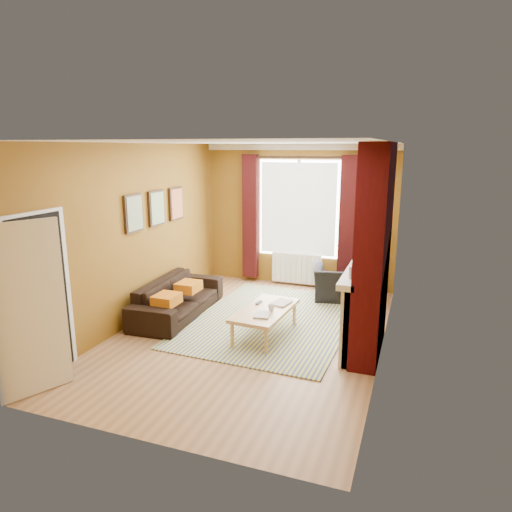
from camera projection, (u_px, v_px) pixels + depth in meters
name	position (u px, v px, depth m)	size (l,w,h in m)	color
ground	(250.00, 334.00, 6.86)	(5.50, 5.50, 0.00)	olive
room_walls	(298.00, 243.00, 6.57)	(3.82, 5.54, 2.83)	brown
striped_rug	(273.00, 320.00, 7.40)	(2.54, 3.43, 0.02)	#32448A
sofa	(178.00, 297.00, 7.58)	(2.06, 0.81, 0.60)	black
armchair	(341.00, 283.00, 8.33)	(0.98, 0.85, 0.63)	black
coffee_table	(265.00, 312.00, 6.70)	(0.73, 1.32, 0.43)	#D8B47C
wicker_stool	(327.00, 290.00, 8.29)	(0.42, 0.42, 0.41)	#A07D45
floor_lamp	(367.00, 234.00, 8.32)	(0.25, 0.25, 1.50)	black
book_a	(255.00, 314.00, 6.43)	(0.21, 0.28, 0.03)	#999999
book_b	(274.00, 301.00, 6.98)	(0.24, 0.33, 0.03)	#999999
mug	(271.00, 308.00, 6.58)	(0.10, 0.10, 0.09)	#999999
tv_remote	(259.00, 303.00, 6.92)	(0.06, 0.16, 0.02)	#242427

